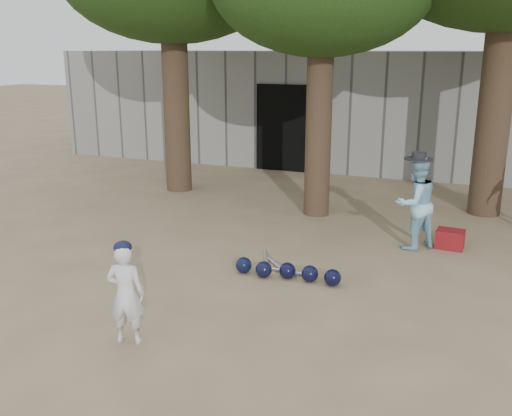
% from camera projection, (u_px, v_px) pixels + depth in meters
% --- Properties ---
extents(ground, '(70.00, 70.00, 0.00)m').
position_uv_depth(ground, '(185.00, 293.00, 7.39)').
color(ground, '#937C5E').
rests_on(ground, ground).
extents(boy_player, '(0.46, 0.36, 1.11)m').
position_uv_depth(boy_player, '(126.00, 294.00, 6.03)').
color(boy_player, silver).
rests_on(boy_player, ground).
extents(spectator_blue, '(0.90, 0.90, 1.47)m').
position_uv_depth(spectator_blue, '(415.00, 203.00, 8.89)').
color(spectator_blue, '#97CFEA').
rests_on(spectator_blue, ground).
extents(red_bag, '(0.45, 0.36, 0.30)m').
position_uv_depth(red_bag, '(450.00, 239.00, 9.03)').
color(red_bag, maroon).
rests_on(red_bag, ground).
extents(back_building, '(16.00, 5.24, 3.00)m').
position_uv_depth(back_building, '(354.00, 105.00, 16.27)').
color(back_building, gray).
rests_on(back_building, ground).
extents(helmet_row, '(1.51, 0.31, 0.23)m').
position_uv_depth(helmet_row, '(287.00, 271.00, 7.82)').
color(helmet_row, black).
rests_on(helmet_row, ground).
extents(bat_pile, '(1.07, 0.83, 0.06)m').
position_uv_depth(bat_pile, '(279.00, 266.00, 8.26)').
color(bat_pile, silver).
rests_on(bat_pile, ground).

